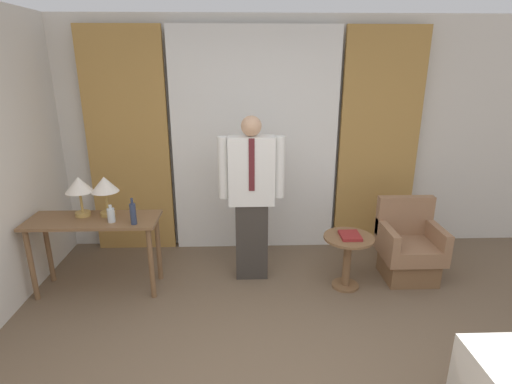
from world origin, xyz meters
name	(u,v)px	position (x,y,z in m)	size (l,w,h in m)	color
wall_back	(254,137)	(0.00, 2.86, 1.35)	(10.00, 0.06, 2.70)	silver
curtain_sheer_center	(255,144)	(0.00, 2.73, 1.29)	(1.90, 0.06, 2.58)	white
curtain_drape_left	(128,145)	(-1.45, 2.73, 1.29)	(0.92, 0.06, 2.58)	#B28442
curtain_drape_right	(378,143)	(1.45, 2.73, 1.29)	(0.92, 0.06, 2.58)	#B28442
desk	(94,231)	(-1.59, 1.77, 0.63)	(1.24, 0.47, 0.76)	brown
table_lamp_left	(79,187)	(-1.71, 1.86, 1.06)	(0.26, 0.26, 0.39)	tan
table_lamp_right	(105,187)	(-1.47, 1.86, 1.06)	(0.26, 0.26, 0.39)	tan
bottle_near_edge	(111,215)	(-1.38, 1.69, 0.83)	(0.07, 0.07, 0.17)	silver
bottle_by_lamp	(133,214)	(-1.16, 1.63, 0.87)	(0.06, 0.06, 0.25)	#2D3851
person	(252,194)	(-0.06, 1.98, 0.93)	(0.66, 0.22, 1.71)	#38332D
armchair	(408,249)	(1.59, 1.91, 0.32)	(0.59, 0.55, 0.84)	brown
side_table	(348,253)	(0.90, 1.73, 0.38)	(0.50, 0.50, 0.56)	brown
book	(350,236)	(0.90, 1.72, 0.57)	(0.19, 0.23, 0.03)	maroon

